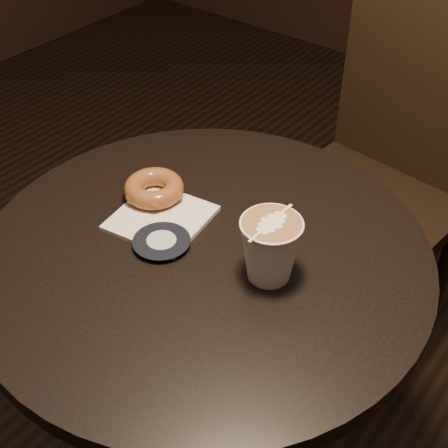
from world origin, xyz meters
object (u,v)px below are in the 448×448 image
Objects in this scene: cafe_table at (207,332)px; chair at (391,151)px; latte_cup at (270,250)px; doughnut at (154,188)px; pastry_bag at (161,218)px.

chair is (0.01, 0.68, 0.03)m from cafe_table.
chair is at bearing 98.83° from latte_cup.
pastry_bag is at bearing -36.60° from doughnut.
doughnut is (-0.04, 0.03, 0.02)m from pastry_bag.
cafe_table is at bearing -13.18° from pastry_bag.
pastry_bag is at bearing -92.95° from chair.
chair reaches higher than latte_cup.
cafe_table is at bearing -16.26° from doughnut.
doughnut is at bearing 135.07° from pastry_bag.
doughnut is at bearing -97.24° from chair.
latte_cup is at bearing -75.23° from chair.
pastry_bag is 0.21m from latte_cup.
latte_cup is at bearing 6.17° from cafe_table.
chair reaches higher than cafe_table.
chair is 0.71m from latte_cup.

